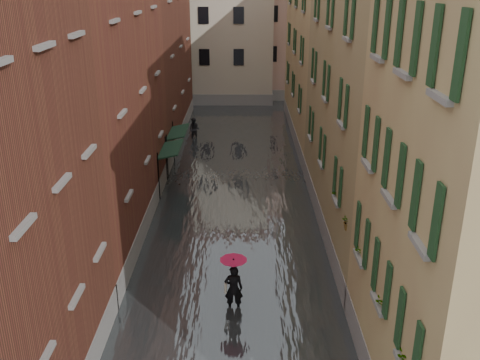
{
  "coord_description": "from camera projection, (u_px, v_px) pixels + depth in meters",
  "views": [
    {
      "loc": [
        0.41,
        -13.9,
        11.23
      ],
      "look_at": [
        0.28,
        7.48,
        3.0
      ],
      "focal_mm": 40.0,
      "sensor_mm": 36.0,
      "label": 1
    }
  ],
  "objects": [
    {
      "name": "ground",
      "position": [
        230.0,
        352.0,
        17.01
      ],
      "size": [
        120.0,
        120.0,
        0.0
      ],
      "primitive_type": "plane",
      "color": "#5B5B5E",
      "rests_on": "ground"
    },
    {
      "name": "floodwater",
      "position": [
        236.0,
        193.0,
        29.1
      ],
      "size": [
        10.0,
        60.0,
        0.2
      ],
      "primitive_type": "cube",
      "color": "#464B4D",
      "rests_on": "ground"
    },
    {
      "name": "building_left_mid",
      "position": [
        73.0,
        97.0,
        23.2
      ],
      "size": [
        6.0,
        14.0,
        12.5
      ],
      "primitive_type": "cube",
      "color": "#5C2E1D",
      "rests_on": "ground"
    },
    {
      "name": "building_left_far",
      "position": [
        136.0,
        40.0,
        36.93
      ],
      "size": [
        6.0,
        16.0,
        14.0
      ],
      "primitive_type": "cube",
      "color": "brown",
      "rests_on": "ground"
    },
    {
      "name": "building_right_mid",
      "position": [
        396.0,
        92.0,
        23.03
      ],
      "size": [
        6.0,
        14.0,
        13.0
      ],
      "primitive_type": "cube",
      "color": "#94825A",
      "rests_on": "ground"
    },
    {
      "name": "building_right_far",
      "position": [
        338.0,
        59.0,
        37.3
      ],
      "size": [
        6.0,
        16.0,
        11.5
      ],
      "primitive_type": "cube",
      "color": "#98754E",
      "rests_on": "ground"
    },
    {
      "name": "building_end_cream",
      "position": [
        207.0,
        29.0,
        50.15
      ],
      "size": [
        12.0,
        9.0,
        13.0
      ],
      "primitive_type": "cube",
      "color": "#BBB294",
      "rests_on": "ground"
    },
    {
      "name": "building_end_pink",
      "position": [
        301.0,
        32.0,
        52.14
      ],
      "size": [
        10.0,
        9.0,
        12.0
      ],
      "primitive_type": "cube",
      "color": "tan",
      "rests_on": "ground"
    },
    {
      "name": "awning_near",
      "position": [
        170.0,
        150.0,
        28.53
      ],
      "size": [
        1.09,
        2.94,
        2.8
      ],
      "color": "#153120",
      "rests_on": "ground"
    },
    {
      "name": "awning_far",
      "position": [
        177.0,
        133.0,
        31.62
      ],
      "size": [
        1.09,
        2.94,
        2.8
      ],
      "color": "#153120",
      "rests_on": "ground"
    },
    {
      "name": "window_planters",
      "position": [
        365.0,
        247.0,
        16.19
      ],
      "size": [
        0.59,
        10.29,
        0.84
      ],
      "color": "brown",
      "rests_on": "ground"
    },
    {
      "name": "pedestrian_main",
      "position": [
        233.0,
        280.0,
        18.68
      ],
      "size": [
        0.96,
        0.96,
        2.06
      ],
      "color": "black",
      "rests_on": "ground"
    },
    {
      "name": "pedestrian_far",
      "position": [
        194.0,
        129.0,
        38.44
      ],
      "size": [
        0.96,
        0.85,
        1.65
      ],
      "primitive_type": "imported",
      "rotation": [
        0.0,
        0.0,
        -0.33
      ],
      "color": "black",
      "rests_on": "ground"
    }
  ]
}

